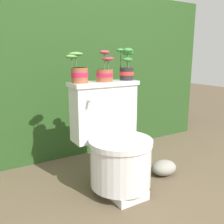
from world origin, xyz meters
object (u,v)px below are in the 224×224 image
object	(u,v)px
potted_plant_midleft	(105,72)
potted_plant_middle	(127,67)
potted_plant_left	(79,72)
garden_stone	(164,168)
toilet	(114,144)

from	to	relation	value
potted_plant_midleft	potted_plant_middle	size ratio (longest dim) A/B	0.93
potted_plant_midleft	potted_plant_middle	xyz separation A→B (m)	(0.19, 0.01, 0.03)
potted_plant_left	garden_stone	xyz separation A→B (m)	(0.64, -0.19, -0.78)
potted_plant_midleft	garden_stone	world-z (taller)	potted_plant_midleft
potted_plant_middle	potted_plant_midleft	bearing A→B (deg)	-177.27
potted_plant_left	potted_plant_midleft	size ratio (longest dim) A/B	0.95
potted_plant_left	potted_plant_middle	xyz separation A→B (m)	(0.38, -0.01, 0.02)
potted_plant_left	potted_plant_middle	bearing A→B (deg)	-1.10
potted_plant_left	garden_stone	size ratio (longest dim) A/B	0.96
potted_plant_middle	garden_stone	xyz separation A→B (m)	(0.25, -0.18, -0.80)
toilet	potted_plant_midleft	bearing A→B (deg)	90.60
toilet	garden_stone	xyz separation A→B (m)	(0.44, -0.04, -0.27)
potted_plant_middle	garden_stone	bearing A→B (deg)	-35.08
potted_plant_midleft	potted_plant_middle	bearing A→B (deg)	2.73
toilet	potted_plant_middle	size ratio (longest dim) A/B	3.25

